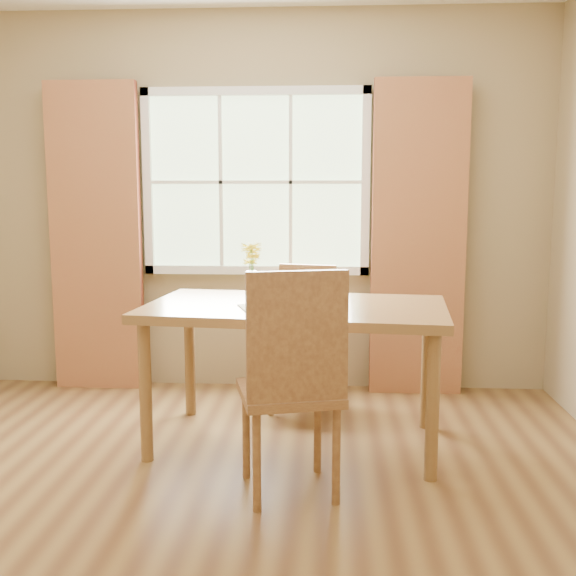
# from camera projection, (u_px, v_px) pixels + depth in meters

# --- Properties ---
(room) EXTENTS (4.24, 3.84, 2.74)m
(room) POSITION_uv_depth(u_px,v_px,m) (211.00, 212.00, 2.98)
(room) COLOR brown
(room) RESTS_ON ground
(window) EXTENTS (1.62, 0.06, 1.32)m
(window) POSITION_uv_depth(u_px,v_px,m) (256.00, 182.00, 4.80)
(window) COLOR #BDE1AA
(window) RESTS_ON room
(curtain_left) EXTENTS (0.65, 0.08, 2.20)m
(curtain_left) POSITION_uv_depth(u_px,v_px,m) (96.00, 238.00, 4.84)
(curtain_left) COLOR #602517
(curtain_left) RESTS_ON room
(curtain_right) EXTENTS (0.65, 0.08, 2.20)m
(curtain_right) POSITION_uv_depth(u_px,v_px,m) (418.00, 240.00, 4.70)
(curtain_right) COLOR #602517
(curtain_right) RESTS_ON room
(dining_table) EXTENTS (1.75, 1.11, 0.81)m
(dining_table) POSITION_uv_depth(u_px,v_px,m) (296.00, 319.00, 3.78)
(dining_table) COLOR brown
(dining_table) RESTS_ON room
(chair_near) EXTENTS (0.56, 0.56, 1.10)m
(chair_near) POSITION_uv_depth(u_px,v_px,m) (293.00, 375.00, 3.10)
(chair_near) COLOR brown
(chair_near) RESTS_ON room
(chair_far) EXTENTS (0.47, 0.47, 0.95)m
(chair_far) POSITION_uv_depth(u_px,v_px,m) (303.00, 330.00, 4.49)
(chair_far) COLOR brown
(chair_far) RESTS_ON room
(placemat) EXTENTS (0.53, 0.46, 0.01)m
(placemat) POSITION_uv_depth(u_px,v_px,m) (284.00, 308.00, 3.64)
(placemat) COLOR silver
(placemat) RESTS_ON dining_table
(plate) EXTENTS (0.31, 0.31, 0.01)m
(plate) POSITION_uv_depth(u_px,v_px,m) (286.00, 305.00, 3.69)
(plate) COLOR #6BC330
(plate) RESTS_ON placemat
(croissant_sandwich) EXTENTS (0.21, 0.18, 0.13)m
(croissant_sandwich) POSITION_uv_depth(u_px,v_px,m) (282.00, 292.00, 3.69)
(croissant_sandwich) COLOR #D68F49
(croissant_sandwich) RESTS_ON plate
(water_glass) EXTENTS (0.08, 0.08, 0.11)m
(water_glass) POSITION_uv_depth(u_px,v_px,m) (337.00, 300.00, 3.60)
(water_glass) COLOR silver
(water_glass) RESTS_ON dining_table
(flower_vase) EXTENTS (0.13, 0.13, 0.33)m
(flower_vase) POSITION_uv_depth(u_px,v_px,m) (252.00, 263.00, 4.00)
(flower_vase) COLOR silver
(flower_vase) RESTS_ON dining_table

